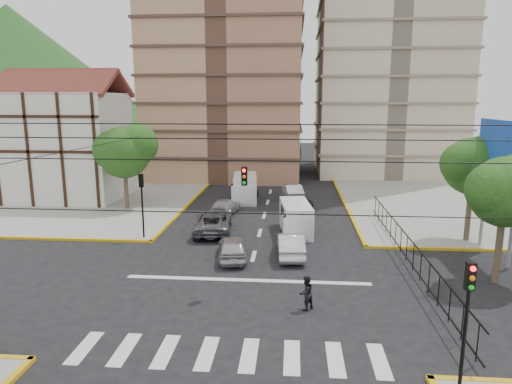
# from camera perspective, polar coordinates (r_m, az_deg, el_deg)

# --- Properties ---
(ground) EXTENTS (160.00, 160.00, 0.00)m
(ground) POSITION_cam_1_polar(r_m,az_deg,el_deg) (23.55, -1.39, -12.07)
(ground) COLOR black
(ground) RESTS_ON ground
(sidewalk_nw) EXTENTS (26.00, 26.00, 0.15)m
(sidewalk_nw) POSITION_cam_1_polar(r_m,az_deg,el_deg) (48.01, -23.11, -0.66)
(sidewalk_nw) COLOR gray
(sidewalk_nw) RESTS_ON ground
(sidewalk_ne) EXTENTS (26.00, 26.00, 0.15)m
(sidewalk_ne) POSITION_cam_1_polar(r_m,az_deg,el_deg) (46.02, 27.19, -1.50)
(sidewalk_ne) COLOR gray
(sidewalk_ne) RESTS_ON ground
(crosswalk_stripes) EXTENTS (12.00, 2.40, 0.01)m
(crosswalk_stripes) POSITION_cam_1_polar(r_m,az_deg,el_deg) (18.25, -3.51, -19.56)
(crosswalk_stripes) COLOR silver
(crosswalk_stripes) RESTS_ON ground
(stop_line) EXTENTS (13.00, 0.40, 0.01)m
(stop_line) POSITION_cam_1_polar(r_m,az_deg,el_deg) (24.65, -1.09, -10.95)
(stop_line) COLOR silver
(stop_line) RESTS_ON ground
(tudor_building) EXTENTS (10.80, 8.05, 12.23)m
(tudor_building) POSITION_cam_1_polar(r_m,az_deg,el_deg) (46.81, -22.52, 5.52)
(tudor_building) COLOR silver
(tudor_building) RESTS_ON ground
(distant_hill) EXTENTS (70.00, 70.00, 28.00)m
(distant_hill) POSITION_cam_1_polar(r_m,az_deg,el_deg) (108.04, -28.06, 12.61)
(distant_hill) COLOR #224F1A
(distant_hill) RESTS_ON ground
(park_fence) EXTENTS (0.10, 22.50, 1.66)m
(park_fence) POSITION_cam_1_polar(r_m,az_deg,el_deg) (28.41, 18.21, -8.46)
(park_fence) COLOR black
(park_fence) RESTS_ON ground
(billboard) EXTENTS (0.36, 6.20, 8.10)m
(billboard) POSITION_cam_1_polar(r_m,az_deg,el_deg) (30.21, 28.39, 3.62)
(billboard) COLOR slate
(billboard) RESTS_ON ground
(tree_park_a) EXTENTS (4.41, 3.60, 6.83)m
(tree_park_a) POSITION_cam_1_polar(r_m,az_deg,el_deg) (26.19, 28.87, 0.37)
(tree_park_a) COLOR #473828
(tree_park_a) RESTS_ON ground
(tree_park_c) EXTENTS (4.65, 3.80, 7.25)m
(tree_park_c) POSITION_cam_1_polar(r_m,az_deg,el_deg) (32.92, 25.64, 3.24)
(tree_park_c) COLOR #473828
(tree_park_c) RESTS_ON ground
(tree_tudor) EXTENTS (5.39, 4.40, 7.43)m
(tree_tudor) POSITION_cam_1_polar(r_m,az_deg,el_deg) (40.31, -16.05, 5.07)
(tree_tudor) COLOR #473828
(tree_tudor) RESTS_ON ground
(traffic_light_se) EXTENTS (0.28, 0.22, 4.40)m
(traffic_light_se) POSITION_cam_1_polar(r_m,az_deg,el_deg) (16.01, 24.90, -12.82)
(traffic_light_se) COLOR black
(traffic_light_se) RESTS_ON ground
(traffic_light_nw) EXTENTS (0.28, 0.22, 4.40)m
(traffic_light_nw) POSITION_cam_1_polar(r_m,az_deg,el_deg) (31.60, -14.08, -0.36)
(traffic_light_nw) COLOR black
(traffic_light_nw) RESTS_ON ground
(traffic_light_hanging) EXTENTS (18.00, 9.12, 0.92)m
(traffic_light_hanging) POSITION_cam_1_polar(r_m,az_deg,el_deg) (19.88, -2.10, 1.31)
(traffic_light_hanging) COLOR black
(traffic_light_hanging) RESTS_ON ground
(van_right_lane) EXTENTS (2.47, 5.03, 2.18)m
(van_right_lane) POSITION_cam_1_polar(r_m,az_deg,el_deg) (32.58, 4.98, -3.41)
(van_right_lane) COLOR silver
(van_right_lane) RESTS_ON ground
(van_left_lane) EXTENTS (2.61, 5.54, 2.41)m
(van_left_lane) POSITION_cam_1_polar(r_m,az_deg,el_deg) (42.76, -1.41, 0.38)
(van_left_lane) COLOR silver
(van_left_lane) RESTS_ON ground
(car_silver_front_left) EXTENTS (2.27, 4.36, 1.42)m
(car_silver_front_left) POSITION_cam_1_polar(r_m,az_deg,el_deg) (27.59, -2.95, -6.91)
(car_silver_front_left) COLOR #A7A7AC
(car_silver_front_left) RESTS_ON ground
(car_white_front_right) EXTENTS (1.84, 4.50, 1.45)m
(car_white_front_right) POSITION_cam_1_polar(r_m,az_deg,el_deg) (28.07, 4.34, -6.57)
(car_white_front_right) COLOR silver
(car_white_front_right) RESTS_ON ground
(car_grey_mid_left) EXTENTS (3.11, 5.72, 1.52)m
(car_grey_mid_left) POSITION_cam_1_polar(r_m,az_deg,el_deg) (32.93, -5.39, -3.79)
(car_grey_mid_left) COLOR slate
(car_grey_mid_left) RESTS_ON ground
(car_silver_rear_left) EXTENTS (2.33, 4.58, 1.27)m
(car_silver_rear_left) POSITION_cam_1_polar(r_m,az_deg,el_deg) (38.15, -3.87, -1.84)
(car_silver_rear_left) COLOR #B1B0B5
(car_silver_rear_left) RESTS_ON ground
(car_darkgrey_mid_right) EXTENTS (2.09, 3.99, 1.30)m
(car_darkgrey_mid_right) POSITION_cam_1_polar(r_m,az_deg,el_deg) (38.77, 5.86, -1.64)
(car_darkgrey_mid_right) COLOR #2A2B2D
(car_darkgrey_mid_right) RESTS_ON ground
(car_white_rear_right) EXTENTS (2.27, 4.64, 1.47)m
(car_white_rear_right) POSITION_cam_1_polar(r_m,az_deg,el_deg) (43.82, 4.58, 0.03)
(car_white_rear_right) COLOR silver
(car_white_rear_right) RESTS_ON ground
(pedestrian_crosswalk) EXTENTS (0.99, 0.97, 1.60)m
(pedestrian_crosswalk) POSITION_cam_1_polar(r_m,az_deg,el_deg) (21.29, 6.25, -12.44)
(pedestrian_crosswalk) COLOR black
(pedestrian_crosswalk) RESTS_ON ground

